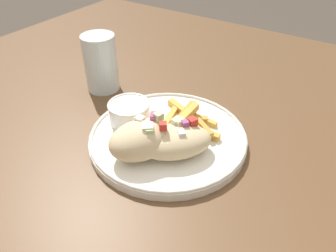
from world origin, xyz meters
name	(u,v)px	position (x,y,z in m)	size (l,w,h in m)	color
table	(143,167)	(0.00, 0.00, 0.69)	(1.29, 1.29, 0.76)	brown
plate	(168,137)	(0.02, -0.05, 0.77)	(0.28, 0.28, 0.02)	white
pita_sandwich_near	(174,141)	(-0.02, -0.08, 0.80)	(0.14, 0.14, 0.05)	beige
pita_sandwich_far	(142,139)	(-0.05, -0.04, 0.81)	(0.13, 0.12, 0.07)	beige
fries_pile	(187,121)	(0.06, -0.06, 0.78)	(0.12, 0.14, 0.03)	gold
sauce_ramekin	(129,111)	(0.01, 0.04, 0.80)	(0.08, 0.08, 0.04)	white
water_glass	(101,66)	(0.09, 0.18, 0.82)	(0.07, 0.07, 0.12)	silver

